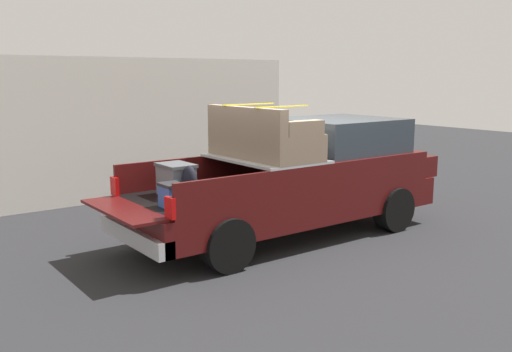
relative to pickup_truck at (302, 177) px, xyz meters
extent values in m
plane|color=#262628|center=(-0.38, 0.00, -0.98)|extent=(40.00, 40.00, 0.00)
cube|color=#470F0F|center=(-0.38, 0.00, -0.37)|extent=(5.50, 1.92, 0.48)
cube|color=black|center=(-1.58, 0.00, -0.11)|extent=(2.80, 1.80, 0.04)
cube|color=#470F0F|center=(-1.58, 0.93, 0.12)|extent=(2.80, 0.06, 0.50)
cube|color=#470F0F|center=(-1.58, -0.93, 0.12)|extent=(2.80, 0.06, 0.50)
cube|color=#470F0F|center=(-0.21, 0.00, 0.12)|extent=(0.06, 1.80, 0.50)
cube|color=#470F0F|center=(-3.25, 0.00, -0.11)|extent=(0.55, 1.80, 0.04)
cube|color=#B2B2B7|center=(-0.80, 0.00, 0.39)|extent=(1.25, 1.92, 0.04)
cube|color=#470F0F|center=(0.97, 0.00, 0.12)|extent=(2.30, 1.92, 0.50)
cube|color=#2D3842|center=(0.87, 0.00, 0.67)|extent=(1.94, 1.76, 0.59)
cube|color=#470F0F|center=(2.32, 0.00, 0.06)|extent=(0.40, 1.82, 0.38)
cube|color=#B2B2B7|center=(-3.10, 0.00, -0.49)|extent=(0.24, 1.92, 0.24)
cube|color=red|center=(-3.00, 0.88, 0.05)|extent=(0.06, 0.20, 0.28)
cube|color=red|center=(-3.00, -0.88, 0.05)|extent=(0.06, 0.20, 0.28)
cylinder|color=black|center=(1.37, 0.88, -0.59)|extent=(0.77, 0.30, 0.77)
cylinder|color=black|center=(1.37, -0.88, -0.59)|extent=(0.77, 0.30, 0.77)
cylinder|color=black|center=(-2.13, 0.88, -0.59)|extent=(0.77, 0.30, 0.77)
cylinder|color=black|center=(-2.13, -0.88, -0.59)|extent=(0.77, 0.30, 0.77)
cube|color=slate|center=(-2.25, 0.31, 0.13)|extent=(0.40, 0.55, 0.44)
cube|color=#505359|center=(-2.25, 0.31, 0.38)|extent=(0.44, 0.59, 0.05)
ellipsoid|color=black|center=(-2.23, -0.06, 0.17)|extent=(0.20, 0.32, 0.51)
ellipsoid|color=black|center=(-2.34, -0.06, 0.09)|extent=(0.09, 0.22, 0.22)
cube|color=#3359B2|center=(-2.68, -0.34, 0.06)|extent=(0.26, 0.34, 0.30)
cube|color=#262628|center=(-2.68, -0.34, 0.23)|extent=(0.28, 0.36, 0.04)
cube|color=#84705B|center=(-0.80, 0.00, 0.62)|extent=(0.94, 1.92, 0.42)
cube|color=#84705B|center=(-1.19, 0.00, 1.03)|extent=(0.16, 1.92, 0.40)
cube|color=#84705B|center=(-0.75, 0.86, 0.94)|extent=(0.70, 0.20, 0.22)
cube|color=#84705B|center=(-0.75, -0.86, 0.94)|extent=(0.70, 0.20, 0.22)
cube|color=yellow|center=(-0.80, 0.43, 1.24)|extent=(1.04, 0.03, 0.02)
cube|color=yellow|center=(-0.80, -0.43, 1.24)|extent=(1.04, 0.03, 0.02)
cube|color=silver|center=(-1.08, 4.49, 0.56)|extent=(8.12, 0.36, 3.07)
cylinder|color=#3F4C66|center=(3.70, 3.15, -0.53)|extent=(0.56, 0.56, 0.90)
cylinder|color=#3F4C66|center=(3.70, 3.15, -0.04)|extent=(0.60, 0.60, 0.08)
camera|label=1|loc=(-6.28, -7.11, 1.72)|focal=39.51mm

